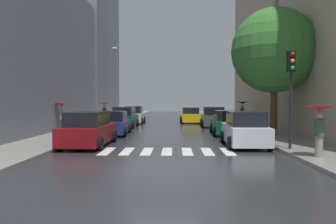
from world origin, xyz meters
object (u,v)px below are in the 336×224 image
object	(u,v)px
parked_car_right_second	(227,123)
traffic_light_right_corner	(291,78)
parked_car_right_nearest	(245,130)
pedestrian_foreground	(62,111)
parked_car_right_third	(213,117)
pedestrian_near_tree	(319,118)
pedestrian_far_side	(242,109)
parked_car_left_third	(125,118)
parked_car_left_nearest	(89,130)
street_tree_right	(274,51)
parked_car_left_fourth	(134,115)
lamp_post_left	(114,80)
taxi_midroad	(190,116)
pedestrian_by_kerb	(104,108)
parked_car_left_second	(114,124)

from	to	relation	value
parked_car_right_second	traffic_light_right_corner	size ratio (longest dim) A/B	1.09
parked_car_right_nearest	pedestrian_foreground	world-z (taller)	pedestrian_foreground
parked_car_right_nearest	traffic_light_right_corner	bearing A→B (deg)	-137.58
parked_car_right_nearest	parked_car_right_third	xyz separation A→B (m)	(-0.09, 12.32, 0.01)
pedestrian_near_tree	pedestrian_far_side	size ratio (longest dim) A/B	0.93
parked_car_left_third	pedestrian_near_tree	distance (m)	18.02
parked_car_right_second	pedestrian_far_side	xyz separation A→B (m)	(2.27, 5.88, 0.86)
parked_car_left_nearest	street_tree_right	world-z (taller)	street_tree_right
parked_car_left_fourth	parked_car_left_third	bearing A→B (deg)	178.09
parked_car_left_third	street_tree_right	size ratio (longest dim) A/B	0.56
parked_car_right_second	lamp_post_left	size ratio (longest dim) A/B	0.64
parked_car_left_third	parked_car_left_fourth	world-z (taller)	parked_car_left_third
parked_car_right_second	street_tree_right	size ratio (longest dim) A/B	0.61
street_tree_right	pedestrian_near_tree	bearing A→B (deg)	-94.50
parked_car_left_nearest	taxi_midroad	size ratio (longest dim) A/B	1.04
parked_car_left_third	parked_car_right_nearest	xyz separation A→B (m)	(7.82, -11.23, -0.01)
parked_car_left_fourth	taxi_midroad	size ratio (longest dim) A/B	0.95
pedestrian_far_side	parked_car_left_fourth	bearing A→B (deg)	22.37
pedestrian_by_kerb	pedestrian_far_side	distance (m)	12.03
parked_car_left_nearest	parked_car_right_third	xyz separation A→B (m)	(7.76, 12.41, 0.01)
parked_car_left_third	traffic_light_right_corner	distance (m)	16.29
parked_car_right_nearest	pedestrian_far_side	bearing A→B (deg)	-9.84
pedestrian_near_tree	pedestrian_far_side	distance (m)	15.51
parked_car_right_third	street_tree_right	xyz separation A→B (m)	(2.58, -8.82, 4.50)
lamp_post_left	taxi_midroad	bearing A→B (deg)	16.40
pedestrian_foreground	lamp_post_left	size ratio (longest dim) A/B	0.27
parked_car_left_third	street_tree_right	world-z (taller)	street_tree_right
parked_car_right_nearest	street_tree_right	world-z (taller)	street_tree_right
parked_car_left_second	parked_car_right_third	bearing A→B (deg)	-49.06
parked_car_left_nearest	parked_car_right_third	world-z (taller)	parked_car_right_third
parked_car_left_second	street_tree_right	distance (m)	11.24
parked_car_right_nearest	street_tree_right	size ratio (longest dim) A/B	0.54
parked_car_left_second	parked_car_left_third	distance (m)	5.94
parked_car_right_second	pedestrian_foreground	world-z (taller)	pedestrian_foreground
pedestrian_foreground	street_tree_right	bearing A→B (deg)	-176.10
parked_car_left_nearest	lamp_post_left	world-z (taller)	lamp_post_left
pedestrian_far_side	parked_car_left_third	bearing A→B (deg)	50.41
lamp_post_left	parked_car_right_third	bearing A→B (deg)	-16.40
parked_car_left_third	pedestrian_by_kerb	bearing A→B (deg)	73.34
parked_car_right_third	pedestrian_near_tree	xyz separation A→B (m)	(1.99, -16.24, 0.78)
parked_car_right_nearest	traffic_light_right_corner	size ratio (longest dim) A/B	0.97
parked_car_left_fourth	lamp_post_left	distance (m)	4.20
pedestrian_foreground	traffic_light_right_corner	distance (m)	15.40
pedestrian_far_side	street_tree_right	distance (m)	8.89
parked_car_left_nearest	parked_car_left_second	size ratio (longest dim) A/B	1.05
parked_car_left_nearest	parked_car_right_nearest	distance (m)	7.85
traffic_light_right_corner	parked_car_right_nearest	bearing A→B (deg)	130.87
parked_car_left_third	pedestrian_near_tree	world-z (taller)	pedestrian_near_tree
parked_car_right_third	pedestrian_far_side	xyz separation A→B (m)	(2.42, -0.73, 0.81)
taxi_midroad	pedestrian_near_tree	world-z (taller)	pedestrian_near_tree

